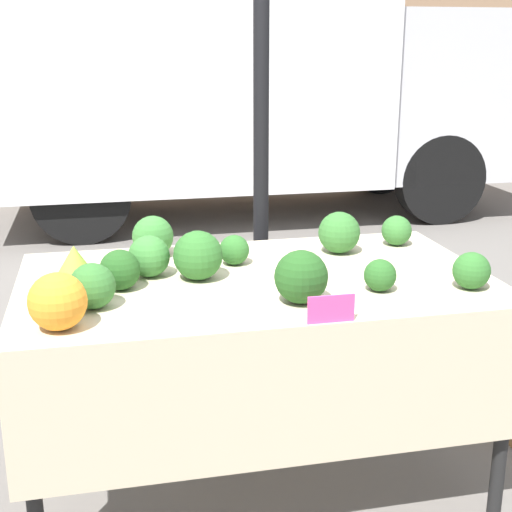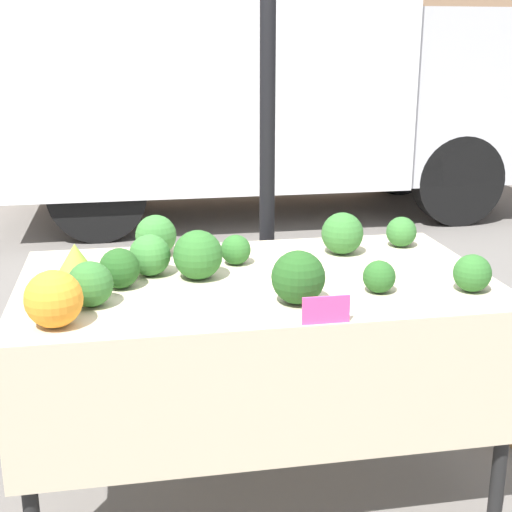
% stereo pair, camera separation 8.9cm
% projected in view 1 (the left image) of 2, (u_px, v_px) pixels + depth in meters
% --- Properties ---
extents(ground_plane, '(40.00, 40.00, 0.00)m').
position_uv_depth(ground_plane, '(256.00, 473.00, 2.80)').
color(ground_plane, slate).
extents(tent_pole, '(0.07, 0.07, 2.79)m').
position_uv_depth(tent_pole, '(261.00, 97.00, 3.13)').
color(tent_pole, black).
rests_on(tent_pole, ground_plane).
extents(parked_truck, '(4.81, 1.82, 2.51)m').
position_uv_depth(parked_truck, '(234.00, 73.00, 6.64)').
color(parked_truck, white).
rests_on(parked_truck, ground_plane).
extents(market_table, '(1.68, 0.97, 0.81)m').
position_uv_depth(market_table, '(260.00, 308.00, 2.53)').
color(market_table, beige).
rests_on(market_table, ground_plane).
extents(orange_cauliflower, '(0.17, 0.17, 0.17)m').
position_uv_depth(orange_cauliflower, '(58.00, 302.00, 2.08)').
color(orange_cauliflower, orange).
rests_on(orange_cauliflower, market_table).
extents(romanesco_head, '(0.18, 0.18, 0.14)m').
position_uv_depth(romanesco_head, '(75.00, 265.00, 2.47)').
color(romanesco_head, '#93B238').
rests_on(romanesco_head, market_table).
extents(broccoli_head_0, '(0.14, 0.14, 0.14)m').
position_uv_depth(broccoli_head_0, '(120.00, 270.00, 2.42)').
color(broccoli_head_0, '#23511E').
rests_on(broccoli_head_0, market_table).
extents(broccoli_head_1, '(0.17, 0.17, 0.17)m').
position_uv_depth(broccoli_head_1, '(339.00, 233.00, 2.84)').
color(broccoli_head_1, '#336B2D').
rests_on(broccoli_head_1, market_table).
extents(broccoli_head_2, '(0.11, 0.11, 0.11)m').
position_uv_depth(broccoli_head_2, '(380.00, 275.00, 2.41)').
color(broccoli_head_2, '#285B23').
rests_on(broccoli_head_2, market_table).
extents(broccoli_head_3, '(0.18, 0.18, 0.18)m').
position_uv_depth(broccoli_head_3, '(301.00, 277.00, 2.29)').
color(broccoli_head_3, '#23511E').
rests_on(broccoli_head_3, market_table).
extents(broccoli_head_4, '(0.18, 0.18, 0.18)m').
position_uv_depth(broccoli_head_4, '(198.00, 255.00, 2.52)').
color(broccoli_head_4, '#2D6628').
rests_on(broccoli_head_4, market_table).
extents(broccoli_head_5, '(0.15, 0.15, 0.15)m').
position_uv_depth(broccoli_head_5, '(149.00, 256.00, 2.55)').
color(broccoli_head_5, '#387533').
rests_on(broccoli_head_5, market_table).
extents(broccoli_head_6, '(0.12, 0.12, 0.12)m').
position_uv_depth(broccoli_head_6, '(397.00, 231.00, 2.96)').
color(broccoli_head_6, '#336B2D').
rests_on(broccoli_head_6, market_table).
extents(broccoli_head_7, '(0.15, 0.15, 0.15)m').
position_uv_depth(broccoli_head_7, '(92.00, 286.00, 2.25)').
color(broccoli_head_7, '#336B2D').
rests_on(broccoli_head_7, market_table).
extents(broccoli_head_8, '(0.13, 0.13, 0.13)m').
position_uv_depth(broccoli_head_8, '(471.00, 271.00, 2.43)').
color(broccoli_head_8, '#2D6628').
rests_on(broccoli_head_8, market_table).
extents(broccoli_head_9, '(0.16, 0.16, 0.16)m').
position_uv_depth(broccoli_head_9, '(153.00, 236.00, 2.80)').
color(broccoli_head_9, '#387533').
rests_on(broccoli_head_9, market_table).
extents(broccoli_head_10, '(0.11, 0.11, 0.11)m').
position_uv_depth(broccoli_head_10, '(234.00, 250.00, 2.70)').
color(broccoli_head_10, '#2D6628').
rests_on(broccoli_head_10, market_table).
extents(price_sign, '(0.15, 0.01, 0.09)m').
position_uv_depth(price_sign, '(331.00, 309.00, 2.14)').
color(price_sign, '#EF4793').
rests_on(price_sign, market_table).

